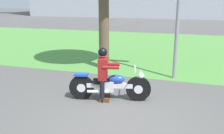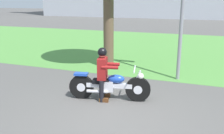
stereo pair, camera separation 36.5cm
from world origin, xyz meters
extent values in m
plane|color=#565451|center=(0.00, 0.00, 0.00)|extent=(120.00, 120.00, 0.00)
cube|color=#549342|center=(0.00, 9.05, 0.00)|extent=(60.00, 12.00, 0.01)
cylinder|color=black|center=(0.33, 1.11, 0.33)|extent=(0.66, 0.27, 0.65)
cylinder|color=silver|center=(0.33, 1.11, 0.33)|extent=(0.25, 0.19, 0.23)
cylinder|color=black|center=(-1.14, 0.77, 0.33)|extent=(0.66, 0.27, 0.65)
cylinder|color=silver|center=(-1.14, 0.77, 0.33)|extent=(0.25, 0.19, 0.23)
cube|color=silver|center=(-0.40, 0.94, 0.41)|extent=(1.21, 0.41, 0.12)
cube|color=silver|center=(-0.45, 0.93, 0.39)|extent=(0.37, 0.31, 0.28)
ellipsoid|color=#1E47B2|center=(-0.23, 0.98, 0.59)|extent=(0.48, 0.33, 0.22)
cube|color=black|center=(-0.62, 0.89, 0.51)|extent=(0.48, 0.33, 0.10)
cube|color=#1E47B2|center=(-1.14, 0.77, 0.68)|extent=(0.40, 0.28, 0.06)
cylinder|color=silver|center=(0.28, 1.10, 0.58)|extent=(0.26, 0.11, 0.53)
cylinder|color=silver|center=(0.23, 1.09, 0.87)|extent=(0.19, 0.65, 0.04)
sphere|color=white|center=(0.39, 1.13, 0.69)|extent=(0.16, 0.16, 0.16)
cylinder|color=silver|center=(-0.66, 0.74, 0.27)|extent=(0.55, 0.20, 0.08)
cylinder|color=black|center=(-0.62, 1.08, 0.29)|extent=(0.12, 0.12, 0.58)
cube|color=#593319|center=(-0.56, 1.09, 0.05)|extent=(0.26, 0.15, 0.10)
cylinder|color=black|center=(-0.54, 0.72, 0.29)|extent=(0.12, 0.12, 0.58)
cube|color=#593319|center=(-0.48, 0.74, 0.05)|extent=(0.26, 0.15, 0.10)
cube|color=maroon|center=(-0.58, 0.90, 0.86)|extent=(0.30, 0.42, 0.56)
cylinder|color=maroon|center=(-0.40, 1.12, 0.94)|extent=(0.43, 0.18, 0.09)
cylinder|color=maroon|center=(-0.33, 0.78, 0.94)|extent=(0.43, 0.18, 0.09)
sphere|color=#D8A884|center=(-0.58, 0.90, 1.26)|extent=(0.20, 0.20, 0.20)
sphere|color=black|center=(-0.58, 0.90, 1.29)|extent=(0.24, 0.24, 0.24)
cylinder|color=brown|center=(-1.61, 3.97, 1.53)|extent=(0.39, 0.39, 3.05)
cylinder|color=gray|center=(1.09, 3.42, 2.56)|extent=(0.12, 0.12, 5.11)
camera|label=1|loc=(1.53, -5.01, 2.59)|focal=40.26mm
camera|label=2|loc=(1.88, -4.89, 2.59)|focal=40.26mm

